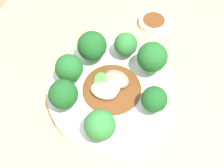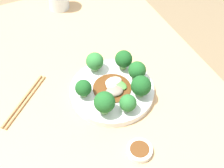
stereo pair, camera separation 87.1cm
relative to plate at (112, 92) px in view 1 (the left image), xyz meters
The scene contains 11 objects.
table 0.37m from the plate, 41.12° to the left, with size 1.16×0.71×0.72m.
plate is the anchor object (origin of this frame).
broccoli_south 0.10m from the plate, 86.64° to the right, with size 0.05×0.05×0.06m.
broccoli_north 0.10m from the plate, 82.76° to the left, with size 0.05×0.05×0.06m.
broccoli_west 0.10m from the plate, behind, with size 0.05×0.05×0.06m.
broccoli_southeast 0.10m from the plate, 47.90° to the right, with size 0.05×0.05×0.07m.
broccoli_northwest 0.10m from the plate, 141.60° to the left, with size 0.06×0.06×0.07m.
broccoli_east 0.10m from the plate, ahead, with size 0.05×0.05×0.06m.
broccoli_southwest 0.10m from the plate, 131.81° to the right, with size 0.06×0.06×0.07m.
stirfry_center 0.02m from the plate, 101.42° to the right, with size 0.11×0.11×0.02m.
sauce_dish 0.21m from the plate, behind, with size 0.07×0.07×0.02m.
Camera 1 is at (0.27, 0.09, 1.26)m, focal length 50.00 mm.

